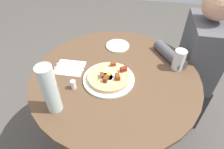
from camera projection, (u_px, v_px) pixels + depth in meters
The scene contains 12 objects.
ground_plane at pixel (114, 138), 1.61m from camera, with size 6.00×6.00×0.00m, color #4C4742.
dining_table at pixel (115, 94), 1.23m from camera, with size 0.98×0.98×0.73m.
person_seated at pixel (192, 72), 1.46m from camera, with size 0.47×0.47×1.14m.
pizza_plate at pixel (109, 79), 1.08m from camera, with size 0.29×0.29×0.01m, color silver.
breakfast_pizza at pixel (109, 77), 1.06m from camera, with size 0.24×0.24×0.05m.
bread_plate at pixel (118, 46), 1.32m from camera, with size 0.16×0.16×0.01m, color silver.
napkin at pixel (70, 68), 1.16m from camera, with size 0.17×0.14×0.00m, color white.
fork at pixel (69, 69), 1.14m from camera, with size 0.18×0.01×0.01m, color silver.
knife at pixel (71, 65), 1.17m from camera, with size 0.18×0.01×0.01m, color silver.
water_glass at pixel (179, 60), 1.12m from camera, with size 0.07×0.07×0.13m, color silver.
water_bottle at pixel (50, 90), 0.85m from camera, with size 0.07×0.07×0.26m, color silver.
salt_shaker at pixel (73, 85), 1.02m from camera, with size 0.03×0.03×0.05m, color white.
Camera 1 is at (0.81, 0.12, 1.49)m, focal length 30.59 mm.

